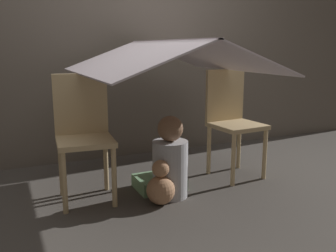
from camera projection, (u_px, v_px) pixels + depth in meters
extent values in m
plane|color=#47423D|center=(180.00, 197.00, 2.81)|extent=(8.80, 8.80, 0.00)
cube|color=#6B6056|center=(125.00, 31.00, 3.65)|extent=(7.00, 0.05, 2.50)
cylinder|color=#D1B27F|center=(64.00, 183.00, 2.48)|extent=(0.04, 0.04, 0.43)
cylinder|color=#D1B27F|center=(114.00, 177.00, 2.59)|extent=(0.04, 0.04, 0.43)
cylinder|color=#D1B27F|center=(61.00, 168.00, 2.79)|extent=(0.04, 0.04, 0.43)
cylinder|color=#D1B27F|center=(106.00, 163.00, 2.90)|extent=(0.04, 0.04, 0.43)
cube|color=#D1B27F|center=(85.00, 141.00, 2.64)|extent=(0.43, 0.43, 0.04)
cube|color=#D1B27F|center=(81.00, 104.00, 2.76)|extent=(0.39, 0.07, 0.45)
cylinder|color=#D1B27F|center=(233.00, 160.00, 2.98)|extent=(0.04, 0.04, 0.43)
cylinder|color=#D1B27F|center=(265.00, 154.00, 3.14)|extent=(0.04, 0.04, 0.43)
cylinder|color=#D1B27F|center=(209.00, 150.00, 3.27)|extent=(0.04, 0.04, 0.43)
cylinder|color=#D1B27F|center=(239.00, 145.00, 3.43)|extent=(0.04, 0.04, 0.43)
cube|color=#D1B27F|center=(237.00, 126.00, 3.16)|extent=(0.42, 0.42, 0.04)
cube|color=#D1B27F|center=(225.00, 95.00, 3.26)|extent=(0.39, 0.06, 0.45)
cube|color=silver|center=(127.00, 57.00, 2.65)|extent=(0.65, 1.46, 0.25)
cube|color=silver|center=(206.00, 56.00, 2.91)|extent=(0.65, 1.46, 0.25)
cube|color=silver|center=(168.00, 40.00, 2.76)|extent=(0.04, 1.46, 0.01)
cylinder|color=#B2B2B7|center=(170.00, 169.00, 2.78)|extent=(0.26, 0.26, 0.43)
sphere|color=brown|center=(170.00, 129.00, 2.71)|extent=(0.19, 0.19, 0.19)
cube|color=#7FB27F|center=(159.00, 182.00, 2.96)|extent=(0.37, 0.29, 0.10)
sphere|color=tan|center=(161.00, 190.00, 2.66)|extent=(0.21, 0.21, 0.21)
sphere|color=tan|center=(161.00, 169.00, 2.62)|extent=(0.12, 0.12, 0.12)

